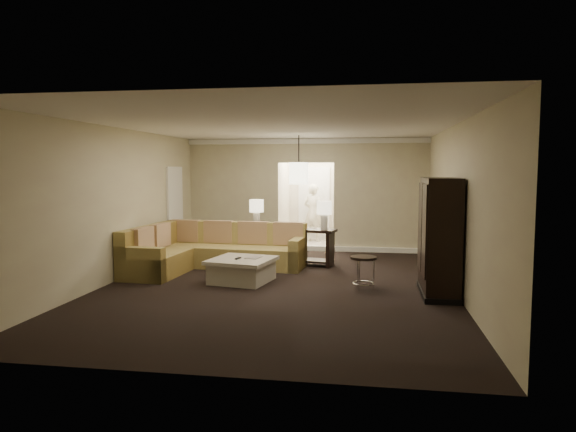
% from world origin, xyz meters
% --- Properties ---
extents(ground, '(8.00, 8.00, 0.00)m').
position_xyz_m(ground, '(0.00, 0.00, 0.00)').
color(ground, black).
rests_on(ground, ground).
extents(wall_back, '(6.00, 0.04, 2.80)m').
position_xyz_m(wall_back, '(0.00, 4.00, 1.40)').
color(wall_back, beige).
rests_on(wall_back, ground).
extents(wall_front, '(6.00, 0.04, 2.80)m').
position_xyz_m(wall_front, '(0.00, -4.00, 1.40)').
color(wall_front, beige).
rests_on(wall_front, ground).
extents(wall_left, '(0.04, 8.00, 2.80)m').
position_xyz_m(wall_left, '(-3.00, 0.00, 1.40)').
color(wall_left, beige).
rests_on(wall_left, ground).
extents(wall_right, '(0.04, 8.00, 2.80)m').
position_xyz_m(wall_right, '(3.00, 0.00, 1.40)').
color(wall_right, beige).
rests_on(wall_right, ground).
extents(ceiling, '(6.00, 8.00, 0.02)m').
position_xyz_m(ceiling, '(0.00, 0.00, 2.80)').
color(ceiling, white).
rests_on(ceiling, wall_back).
extents(crown_molding, '(6.00, 0.10, 0.12)m').
position_xyz_m(crown_molding, '(0.00, 3.95, 2.73)').
color(crown_molding, white).
rests_on(crown_molding, wall_back).
extents(baseboard, '(6.00, 0.10, 0.12)m').
position_xyz_m(baseboard, '(0.00, 3.95, 0.06)').
color(baseboard, white).
rests_on(baseboard, ground).
extents(side_door, '(0.05, 0.90, 2.10)m').
position_xyz_m(side_door, '(-2.97, 2.80, 1.05)').
color(side_door, white).
rests_on(side_door, ground).
extents(foyer, '(1.44, 2.02, 2.80)m').
position_xyz_m(foyer, '(0.00, 5.34, 1.30)').
color(foyer, white).
rests_on(foyer, ground).
extents(sectional_sofa, '(3.27, 2.55, 0.93)m').
position_xyz_m(sectional_sofa, '(-1.69, 1.30, 0.37)').
color(sectional_sofa, brown).
rests_on(sectional_sofa, ground).
extents(coffee_table, '(1.25, 1.25, 0.45)m').
position_xyz_m(coffee_table, '(-0.70, 0.21, 0.22)').
color(coffee_table, beige).
rests_on(coffee_table, ground).
extents(console_table, '(2.07, 0.88, 0.78)m').
position_xyz_m(console_table, '(-0.12, 2.10, 0.46)').
color(console_table, black).
rests_on(console_table, ground).
extents(armoire, '(0.57, 1.32, 1.90)m').
position_xyz_m(armoire, '(2.69, -0.24, 0.91)').
color(armoire, black).
rests_on(armoire, ground).
extents(drink_table, '(0.45, 0.45, 0.56)m').
position_xyz_m(drink_table, '(1.49, -0.03, 0.40)').
color(drink_table, black).
rests_on(drink_table, ground).
extents(table_lamp_left, '(0.31, 0.31, 0.60)m').
position_xyz_m(table_lamp_left, '(-0.88, 2.26, 1.18)').
color(table_lamp_left, white).
rests_on(table_lamp_left, console_table).
extents(table_lamp_right, '(0.31, 0.31, 0.60)m').
position_xyz_m(table_lamp_right, '(0.64, 1.93, 1.18)').
color(table_lamp_right, white).
rests_on(table_lamp_right, console_table).
extents(pendant_light, '(0.38, 0.38, 1.09)m').
position_xyz_m(pendant_light, '(0.00, 2.70, 1.95)').
color(pendant_light, black).
rests_on(pendant_light, ceiling).
extents(person, '(0.76, 0.64, 1.80)m').
position_xyz_m(person, '(0.02, 5.60, 0.90)').
color(person, '#ECE6C7').
rests_on(person, ground).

